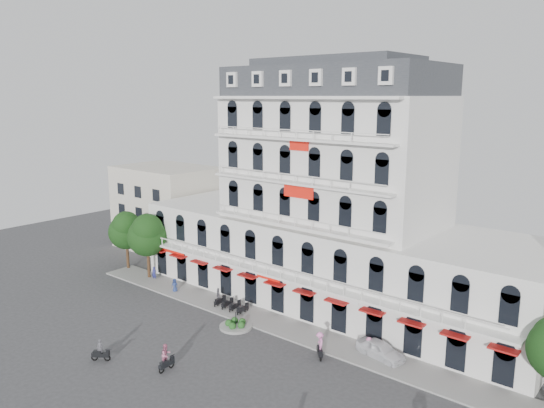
{
  "coord_description": "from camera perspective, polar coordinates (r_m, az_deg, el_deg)",
  "views": [
    {
      "loc": [
        30.22,
        -28.58,
        22.01
      ],
      "look_at": [
        -1.78,
        10.0,
        11.76
      ],
      "focal_mm": 35.0,
      "sensor_mm": 36.0,
      "label": 1
    }
  ],
  "objects": [
    {
      "name": "sidewalk",
      "position": [
        52.98,
        0.81,
        -12.9
      ],
      "size": [
        53.0,
        4.0,
        0.16
      ],
      "primitive_type": "cube",
      "color": "gray",
      "rests_on": "ground"
    },
    {
      "name": "rider_southwest",
      "position": [
        45.62,
        -11.31,
        -15.81
      ],
      "size": [
        0.77,
        1.7,
        2.33
      ],
      "rotation": [
        0.0,
        0.0,
        1.65
      ],
      "color": "black",
      "rests_on": "ground"
    },
    {
      "name": "pedestrian_left",
      "position": [
        62.04,
        -10.42,
        -8.62
      ],
      "size": [
        0.94,
        0.8,
        1.63
      ],
      "primitive_type": "imported",
      "rotation": [
        0.0,
        0.0,
        0.42
      ],
      "color": "navy",
      "rests_on": "ground"
    },
    {
      "name": "traffic_island",
      "position": [
        52.66,
        -3.91,
        -12.88
      ],
      "size": [
        3.2,
        3.2,
        1.6
      ],
      "color": "gray",
      "rests_on": "ground"
    },
    {
      "name": "parked_car",
      "position": [
        47.79,
        11.57,
        -15.1
      ],
      "size": [
        4.73,
        2.59,
        1.52
      ],
      "primitive_type": "imported",
      "rotation": [
        0.0,
        0.0,
        1.39
      ],
      "color": "white",
      "rests_on": "ground"
    },
    {
      "name": "rider_west",
      "position": [
        48.62,
        -17.98,
        -14.86
      ],
      "size": [
        1.45,
        1.16,
        1.96
      ],
      "rotation": [
        0.0,
        0.0,
        0.63
      ],
      "color": "black",
      "rests_on": "ground"
    },
    {
      "name": "pedestrian_right",
      "position": [
        48.25,
        10.38,
        -14.76
      ],
      "size": [
        1.05,
        0.65,
        1.55
      ],
      "primitive_type": "imported",
      "rotation": [
        0.0,
        0.0,
        3.06
      ],
      "color": "pink",
      "rests_on": "ground"
    },
    {
      "name": "pedestrian_mid",
      "position": [
        58.6,
        -5.8,
        -9.72
      ],
      "size": [
        1.01,
        0.83,
        1.61
      ],
      "primitive_type": "imported",
      "rotation": [
        0.0,
        0.0,
        2.59
      ],
      "color": "slate",
      "rests_on": "ground"
    },
    {
      "name": "main_building",
      "position": [
        56.81,
        6.54,
        -0.77
      ],
      "size": [
        45.0,
        15.0,
        25.8
      ],
      "color": "silver",
      "rests_on": "ground"
    },
    {
      "name": "tree_west_outer",
      "position": [
        70.14,
        -15.41,
        -2.61
      ],
      "size": [
        4.5,
        4.48,
        7.76
      ],
      "color": "#382314",
      "rests_on": "ground"
    },
    {
      "name": "tree_west_inner",
      "position": [
        65.83,
        -13.27,
        -3.12
      ],
      "size": [
        4.76,
        4.76,
        8.25
      ],
      "color": "#382314",
      "rests_on": "ground"
    },
    {
      "name": "flank_building_west",
      "position": [
        79.01,
        -11.19,
        -0.36
      ],
      "size": [
        14.0,
        10.0,
        12.0
      ],
      "primitive_type": "cube",
      "color": "beige",
      "rests_on": "ground"
    },
    {
      "name": "ground",
      "position": [
        47.06,
        -6.38,
        -16.41
      ],
      "size": [
        120.0,
        120.0,
        0.0
      ],
      "primitive_type": "plane",
      "color": "#38383A",
      "rests_on": "ground"
    },
    {
      "name": "rider_center",
      "position": [
        46.86,
        5.17,
        -14.78
      ],
      "size": [
        1.34,
        1.37,
        2.35
      ],
      "rotation": [
        0.0,
        0.0,
        5.45
      ],
      "color": "black",
      "rests_on": "ground"
    },
    {
      "name": "parked_scooter_row",
      "position": [
        56.74,
        -4.42,
        -11.31
      ],
      "size": [
        4.4,
        1.8,
        1.1
      ],
      "primitive_type": null,
      "color": "black",
      "rests_on": "ground"
    },
    {
      "name": "pedestrian_far",
      "position": [
        66.49,
        -12.56,
        -7.3
      ],
      "size": [
        0.71,
        0.6,
        1.67
      ],
      "primitive_type": "imported",
      "rotation": [
        0.0,
        0.0,
        0.39
      ],
      "color": "navy",
      "rests_on": "ground"
    }
  ]
}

